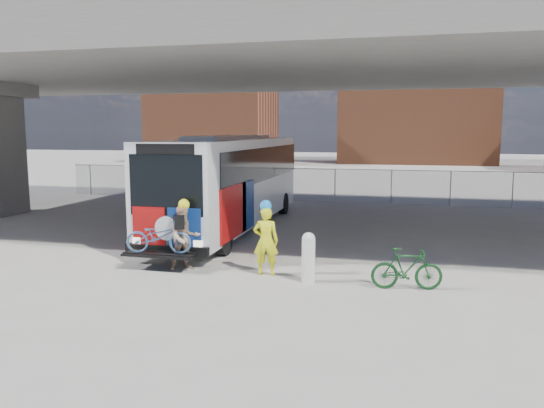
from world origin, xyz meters
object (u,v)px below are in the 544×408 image
(bike_parked, at_px, (407,269))
(cyclist_hivis, at_px, (266,239))
(bollard, at_px, (308,256))
(cyclist_tan, at_px, (185,236))
(bus, at_px, (232,176))

(bike_parked, bearing_deg, cyclist_hivis, 73.67)
(bollard, relative_size, cyclist_tan, 0.65)
(bollard, relative_size, bike_parked, 0.75)
(bus, distance_m, bike_parked, 9.68)
(bus, height_order, cyclist_tan, bus)
(bollard, height_order, bike_parked, bollard)
(cyclist_tan, bearing_deg, cyclist_hivis, -37.71)
(bollard, height_order, cyclist_hivis, cyclist_hivis)
(bus, bearing_deg, bollard, -57.82)
(cyclist_hivis, distance_m, cyclist_tan, 2.35)
(cyclist_tan, height_order, bike_parked, cyclist_tan)
(bollard, distance_m, cyclist_hivis, 1.35)
(bollard, bearing_deg, bike_parked, -0.90)
(bollard, distance_m, cyclist_tan, 3.62)
(cyclist_tan, xyz_separation_m, bike_parked, (6.04, -0.48, -0.42))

